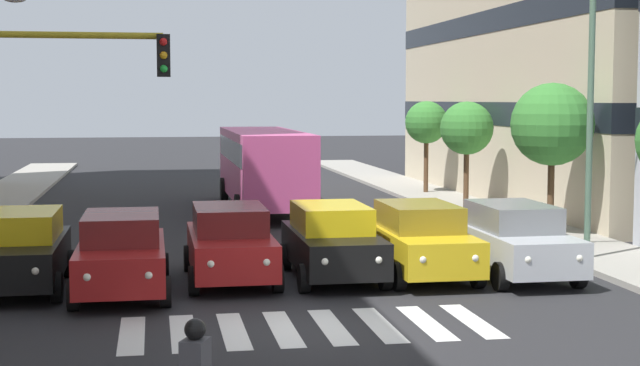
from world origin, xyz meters
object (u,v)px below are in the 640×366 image
object	(u,v)px
car_2	(332,241)
car_5	(20,250)
street_tree_2	(467,129)
bus_behind_traffic	(263,161)
street_lamp_left	(571,71)
car_4	(122,253)
car_3	(230,243)
car_0	(514,240)
street_tree_3	(426,123)
street_tree_1	(552,125)
car_1	(420,240)

from	to	relation	value
car_2	car_5	size ratio (longest dim) A/B	1.00
street_tree_2	bus_behind_traffic	bearing A→B (deg)	-11.56
bus_behind_traffic	street_lamp_left	xyz separation A→B (m)	(-6.22, 12.95, 3.00)
car_4	bus_behind_traffic	bearing A→B (deg)	-107.81
street_tree_2	car_4	bearing A→B (deg)	47.51
car_3	street_tree_2	size ratio (longest dim) A/B	1.13
car_0	car_4	xyz separation A→B (m)	(9.00, 0.41, 0.00)
car_4	street_tree_3	xyz separation A→B (m)	(-12.35, -19.22, 2.26)
street_tree_1	street_lamp_left	bearing A→B (deg)	71.93
car_0	car_4	distance (m)	9.01
car_4	street_lamp_left	world-z (taller)	street_lamp_left
car_5	street_tree_3	xyz separation A→B (m)	(-14.55, -18.37, 2.26)
car_4	street_tree_2	size ratio (longest dim) A/B	1.13
car_1	street_tree_2	size ratio (longest dim) A/B	1.13
street_tree_1	car_3	bearing A→B (deg)	26.40
bus_behind_traffic	street_tree_2	distance (m)	7.66
car_3	bus_behind_traffic	distance (m)	13.97
car_0	street_tree_2	world-z (taller)	street_tree_2
car_1	car_4	world-z (taller)	same
car_0	car_1	distance (m)	2.21
car_4	street_tree_2	distance (m)	18.15
car_2	car_3	xyz separation A→B (m)	(2.35, -0.13, 0.00)
car_4	street_tree_1	world-z (taller)	street_tree_1
car_1	car_2	size ratio (longest dim) A/B	1.00
car_1	car_4	distance (m)	6.88
car_2	car_5	world-z (taller)	same
car_5	street_tree_2	bearing A→B (deg)	-139.10
street_tree_1	car_4	bearing A→B (deg)	25.91
street_lamp_left	car_0	bearing A→B (deg)	36.08
car_5	bus_behind_traffic	distance (m)	15.62
car_5	street_lamp_left	xyz separation A→B (m)	(-13.17, -1.00, 3.98)
car_5	bus_behind_traffic	bearing A→B (deg)	-116.47
street_tree_3	bus_behind_traffic	bearing A→B (deg)	30.18
street_tree_2	street_tree_1	bearing A→B (deg)	91.26
street_lamp_left	car_2	bearing A→B (deg)	8.35
car_0	car_4	size ratio (longest dim) A/B	1.00
car_2	street_tree_1	world-z (taller)	street_tree_1
street_tree_3	street_tree_2	bearing A→B (deg)	88.20
bus_behind_traffic	street_tree_2	world-z (taller)	street_tree_2
street_tree_2	street_tree_3	size ratio (longest dim) A/B	1.00
car_5	street_tree_2	size ratio (longest dim) A/B	1.13
car_4	street_tree_2	world-z (taller)	street_tree_2
car_2	street_lamp_left	size ratio (longest dim) A/B	0.58
bus_behind_traffic	street_tree_3	distance (m)	8.88
street_tree_3	car_3	bearing A→B (deg)	61.27
car_5	car_3	bearing A→B (deg)	-177.28
car_0	car_2	size ratio (longest dim) A/B	1.00
car_4	street_tree_3	world-z (taller)	street_tree_3
car_5	street_tree_3	distance (m)	23.54
car_1	bus_behind_traffic	world-z (taller)	bus_behind_traffic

